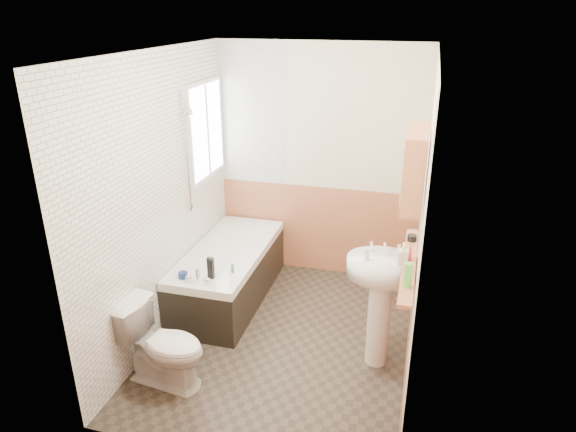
{
  "coord_description": "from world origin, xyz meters",
  "views": [
    {
      "loc": [
        1.05,
        -3.75,
        2.81
      ],
      "look_at": [
        0.0,
        0.15,
        1.15
      ],
      "focal_mm": 32.0,
      "sensor_mm": 36.0,
      "label": 1
    }
  ],
  "objects_px": {
    "toilet": "(163,345)",
    "medicine_cabinet": "(415,168)",
    "bathtub": "(229,272)",
    "pine_shelf": "(409,264)",
    "sink": "(381,290)"
  },
  "relations": [
    {
      "from": "sink",
      "to": "medicine_cabinet",
      "type": "height_order",
      "value": "medicine_cabinet"
    },
    {
      "from": "sink",
      "to": "medicine_cabinet",
      "type": "distance_m",
      "value": 1.11
    },
    {
      "from": "medicine_cabinet",
      "to": "sink",
      "type": "bearing_deg",
      "value": 136.68
    },
    {
      "from": "sink",
      "to": "pine_shelf",
      "type": "bearing_deg",
      "value": -29.31
    },
    {
      "from": "bathtub",
      "to": "medicine_cabinet",
      "type": "distance_m",
      "value": 2.43
    },
    {
      "from": "pine_shelf",
      "to": "medicine_cabinet",
      "type": "relative_size",
      "value": 2.16
    },
    {
      "from": "bathtub",
      "to": "pine_shelf",
      "type": "bearing_deg",
      "value": -22.11
    },
    {
      "from": "sink",
      "to": "bathtub",
      "type": "bearing_deg",
      "value": 149.93
    },
    {
      "from": "toilet",
      "to": "pine_shelf",
      "type": "relative_size",
      "value": 0.55
    },
    {
      "from": "pine_shelf",
      "to": "medicine_cabinet",
      "type": "xyz_separation_m",
      "value": [
        -0.03,
        -0.08,
        0.78
      ]
    },
    {
      "from": "bathtub",
      "to": "pine_shelf",
      "type": "distance_m",
      "value": 2.04
    },
    {
      "from": "toilet",
      "to": "sink",
      "type": "bearing_deg",
      "value": -59.48
    },
    {
      "from": "toilet",
      "to": "medicine_cabinet",
      "type": "relative_size",
      "value": 1.2
    },
    {
      "from": "toilet",
      "to": "pine_shelf",
      "type": "height_order",
      "value": "pine_shelf"
    },
    {
      "from": "pine_shelf",
      "to": "toilet",
      "type": "bearing_deg",
      "value": -161.16
    }
  ]
}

